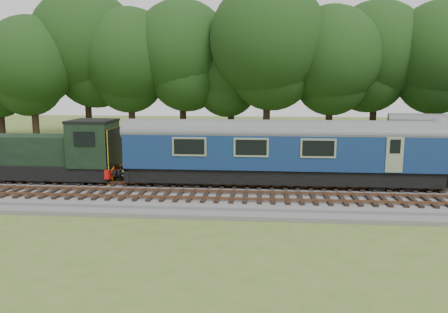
{
  "coord_description": "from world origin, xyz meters",
  "views": [
    {
      "loc": [
        3.58,
        -23.51,
        6.19
      ],
      "look_at": [
        1.4,
        1.4,
        2.0
      ],
      "focal_mm": 35.0,
      "sensor_mm": 36.0,
      "label": 1
    }
  ],
  "objects": [
    {
      "name": "ground",
      "position": [
        0.0,
        0.0,
        0.0
      ],
      "size": [
        120.0,
        120.0,
        0.0
      ],
      "primitive_type": "plane",
      "color": "#426625",
      "rests_on": "ground"
    },
    {
      "name": "shunter_loco",
      "position": [
        -9.11,
        1.4,
        1.97
      ],
      "size": [
        8.91,
        2.6,
        3.38
      ],
      "color": "black",
      "rests_on": "ground"
    },
    {
      "name": "dmu_railcar",
      "position": [
        4.82,
        1.4,
        2.61
      ],
      "size": [
        18.05,
        2.86,
        3.88
      ],
      "color": "black",
      "rests_on": "ground"
    },
    {
      "name": "fence",
      "position": [
        0.0,
        4.5,
        0.0
      ],
      "size": [
        64.0,
        0.12,
        1.0
      ],
      "primitive_type": null,
      "color": "#6B6054",
      "rests_on": "ground"
    },
    {
      "name": "track_north",
      "position": [
        0.0,
        1.4,
        0.42
      ],
      "size": [
        67.2,
        2.4,
        0.21
      ],
      "color": "black",
      "rests_on": "ballast"
    },
    {
      "name": "track_south",
      "position": [
        0.0,
        -1.6,
        0.42
      ],
      "size": [
        67.2,
        2.4,
        0.21
      ],
      "color": "black",
      "rests_on": "ballast"
    },
    {
      "name": "ballast",
      "position": [
        0.0,
        0.0,
        0.17
      ],
      "size": [
        70.0,
        7.0,
        0.35
      ],
      "primitive_type": "cube",
      "color": "#4C4C4F",
      "rests_on": "ground"
    },
    {
      "name": "worker",
      "position": [
        -5.2,
        0.7,
        1.13
      ],
      "size": [
        0.67,
        0.67,
        1.57
      ],
      "primitive_type": "imported",
      "rotation": [
        0.0,
        0.0,
        0.77
      ],
      "color": "orange",
      "rests_on": "ballast"
    },
    {
      "name": "tree_line",
      "position": [
        0.0,
        22.0,
        0.0
      ],
      "size": [
        70.0,
        8.0,
        18.0
      ],
      "primitive_type": null,
      "color": "black",
      "rests_on": "ground"
    }
  ]
}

